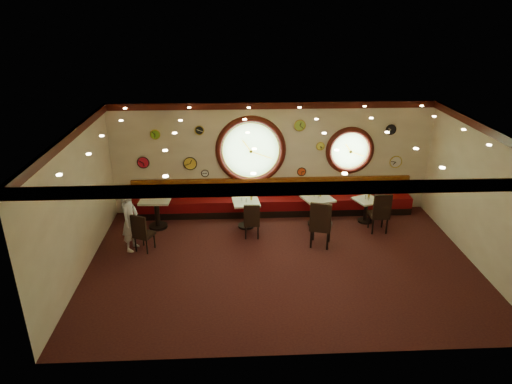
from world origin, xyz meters
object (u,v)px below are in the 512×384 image
object	(u,v)px
chair_d	(380,210)
waiter	(130,220)
chair_a	(142,231)
condiment_d_pepper	(368,199)
table_c	(317,208)
chair_b	(252,218)
table_b	(246,211)
table_a	(157,209)
condiment_c_salt	(314,195)
condiment_b_bottle	(251,197)
condiment_d_salt	(366,197)
chair_c	(321,222)
condiment_d_bottle	(369,196)
condiment_b_pepper	(246,200)
table_d	(366,208)
condiment_b_salt	(242,199)
condiment_a_salt	(152,195)
condiment_a_bottle	(160,194)
condiment_a_pepper	(156,196)
condiment_c_pepper	(319,196)
condiment_c_bottle	(320,194)

from	to	relation	value
chair_d	waiter	size ratio (longest dim) A/B	0.45
chair_a	condiment_d_pepper	bearing A→B (deg)	36.63
table_c	chair_b	world-z (taller)	chair_b
table_b	table_a	bearing A→B (deg)	177.98
condiment_c_salt	condiment_b_bottle	bearing A→B (deg)	-179.67
table_b	condiment_d_salt	distance (m)	3.30
chair_a	chair_c	size ratio (longest dim) A/B	0.81
chair_c	condiment_d_pepper	world-z (taller)	chair_c
chair_a	condiment_d_bottle	distance (m)	6.10
table_a	chair_c	size ratio (longest dim) A/B	1.14
chair_c	chair_d	bearing A→B (deg)	39.63
condiment_b_pepper	table_d	bearing A→B (deg)	3.65
table_b	chair_a	bearing A→B (deg)	-154.94
table_a	condiment_b_salt	distance (m)	2.30
table_a	table_d	size ratio (longest dim) A/B	1.08
chair_b	chair_c	world-z (taller)	chair_c
chair_b	condiment_b_pepper	bearing A→B (deg)	104.86
table_b	chair_a	xyz separation A→B (m)	(-2.56, -1.20, 0.09)
chair_a	chair_c	distance (m)	4.37
table_d	condiment_b_pepper	distance (m)	3.34
table_d	condiment_a_salt	world-z (taller)	condiment_a_salt
chair_a	condiment_b_salt	world-z (taller)	chair_a
chair_c	condiment_d_bottle	bearing A→B (deg)	58.61
condiment_d_pepper	condiment_a_bottle	bearing A→B (deg)	179.33
condiment_b_salt	condiment_a_pepper	distance (m)	2.26
condiment_a_salt	condiment_a_bottle	world-z (taller)	condiment_a_bottle
condiment_c_salt	waiter	world-z (taller)	waiter
table_a	condiment_b_pepper	distance (m)	2.42
table_d	condiment_a_pepper	size ratio (longest dim) A/B	8.42
condiment_d_salt	waiter	xyz separation A→B (m)	(-6.14, -1.24, 0.05)
chair_d	condiment_d_salt	distance (m)	0.72
condiment_a_salt	condiment_c_pepper	xyz separation A→B (m)	(4.45, -0.14, -0.06)
condiment_b_pepper	table_a	bearing A→B (deg)	176.54
table_b	chair_a	world-z (taller)	chair_a
chair_d	condiment_b_bottle	xyz separation A→B (m)	(-3.36, 0.59, 0.21)
chair_a	table_b	bearing A→B (deg)	49.32
table_a	table_c	bearing A→B (deg)	-0.74
condiment_b_bottle	condiment_c_bottle	distance (m)	1.87
chair_a	chair_d	bearing A→B (deg)	30.82
condiment_c_salt	condiment_d_pepper	bearing A→B (deg)	-0.08
condiment_c_salt	condiment_c_pepper	distance (m)	0.15
chair_b	condiment_a_pepper	distance (m)	2.62
table_c	condiment_b_bottle	world-z (taller)	condiment_b_bottle
condiment_a_bottle	condiment_d_bottle	distance (m)	5.66
chair_c	condiment_c_pepper	xyz separation A→B (m)	(0.15, 1.19, 0.16)
chair_d	condiment_d_bottle	distance (m)	0.70
condiment_a_bottle	condiment_c_pepper	bearing A→B (deg)	-2.31
condiment_d_salt	condiment_a_salt	bearing A→B (deg)	-179.63
table_a	condiment_c_salt	distance (m)	4.26
condiment_c_salt	condiment_d_salt	size ratio (longest dim) A/B	0.98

